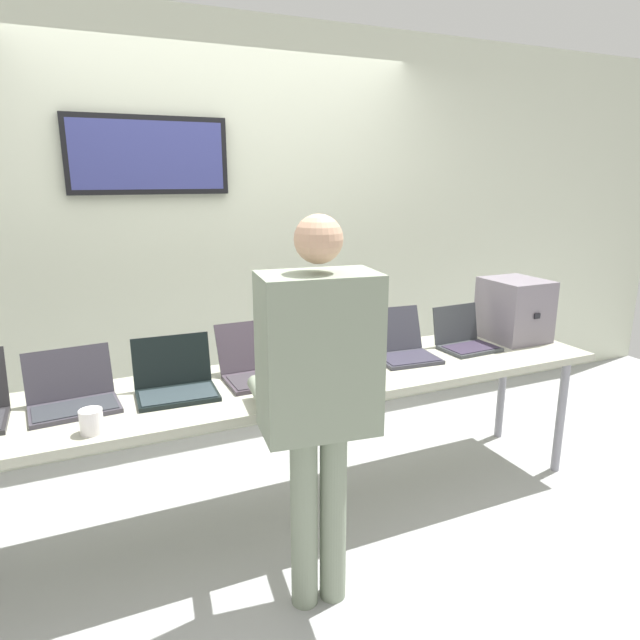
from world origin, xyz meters
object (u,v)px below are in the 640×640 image
Objects in this scene: equipment_box at (514,309)px; person at (318,382)px; workbench at (297,386)px; coffee_mug at (91,421)px; laptop_station_6 at (464,339)px; laptop_station_5 at (402,347)px; laptop_station_1 at (72,395)px; laptop_station_3 at (259,366)px; laptop_station_2 at (175,382)px; laptop_station_4 at (338,359)px.

person is (-1.63, -0.71, 0.03)m from equipment_box.
person is at bearing -104.41° from workbench.
person is at bearing -24.70° from coffee_mug.
laptop_station_5 is at bearing 179.77° from laptop_station_6.
person is at bearing -151.47° from laptop_station_6.
laptop_station_5 is 1.12× the size of laptop_station_6.
coffee_mug is at bearing -78.40° from laptop_station_1.
coffee_mug is (-2.04, -0.30, -0.01)m from laptop_station_6.
laptop_station_1 is 1.04× the size of laptop_station_3.
laptop_station_5 is at bearing 10.60° from coffee_mug.
coffee_mug is (-0.81, 0.37, -0.16)m from person.
laptop_station_2 is at bearing -178.87° from laptop_station_5.
laptop_station_6 is (-0.40, -0.03, -0.13)m from equipment_box.
equipment_box is (1.47, 0.08, 0.23)m from workbench.
equipment_box is 1.24m from laptop_station_4.
equipment_box is at bearing 3.27° from workbench.
laptop_station_5 is at bearing 1.13° from laptop_station_2.
person is (0.01, -0.70, 0.15)m from laptop_station_3.
person is 16.59× the size of coffee_mug.
person is at bearing -140.40° from laptop_station_5.
laptop_station_4 is 0.41m from laptop_station_5.
workbench is 1.50m from equipment_box.
laptop_station_6 reaches higher than laptop_station_4.
laptop_station_3 is at bearing 156.14° from workbench.
laptop_station_5 is (1.25, 0.02, 0.00)m from laptop_station_2.
laptop_station_5 is at bearing 4.67° from workbench.
laptop_station_3 is at bearing -179.68° from equipment_box.
laptop_station_1 is at bearing 179.95° from laptop_station_6.
laptop_station_6 is at bearing -0.05° from laptop_station_1.
workbench is at bearing -23.86° from laptop_station_3.
coffee_mug is at bearing 155.30° from person.
laptop_station_4 reaches higher than coffee_mug.
laptop_station_5 reaches higher than laptop_station_6.
workbench is at bearing -173.56° from laptop_station_4.
laptop_station_1 is 0.44m from laptop_station_2.
equipment_box is 0.83m from laptop_station_5.
laptop_station_1 is 0.24× the size of person.
laptop_station_4 is 0.85× the size of laptop_station_5.
laptop_station_4 is at bearing 12.93° from coffee_mug.
laptop_station_1 reaches higher than workbench.
person reaches higher than coffee_mug.
laptop_station_1 reaches higher than laptop_station_4.
workbench is 10.31× the size of laptop_station_6.
laptop_station_6 reaches higher than workbench.
equipment_box is 1.01× the size of laptop_station_3.
laptop_station_4 is 0.96× the size of laptop_station_6.
laptop_station_5 reaches higher than laptop_station_3.
laptop_station_2 is 1.67m from laptop_station_6.
laptop_station_2 is (0.44, -0.02, 0.00)m from laptop_station_1.
coffee_mug is (-0.97, -0.25, 0.10)m from workbench.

